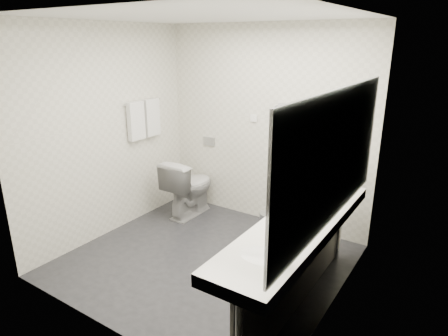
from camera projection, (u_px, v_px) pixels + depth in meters
The scene contains 29 objects.
floor at pixel (205, 260), 4.28m from camera, with size 2.80×2.80×0.00m, color #242429.
ceiling at pixel (201, 16), 3.50m from camera, with size 2.80×2.80×0.00m, color white.
wall_back at pixel (264, 127), 4.92m from camera, with size 2.80×2.80×0.00m, color silver.
wall_front at pixel (98, 190), 2.86m from camera, with size 2.80×2.80×0.00m, color silver.
wall_left at pixel (108, 133), 4.63m from camera, with size 2.60×2.60×0.00m, color silver.
wall_right at pixel (343, 176), 3.16m from camera, with size 2.60×2.60×0.00m, color silver.
vanity_counter at pixel (298, 227), 3.29m from camera, with size 0.55×2.20×0.10m, color white.
vanity_panel at pixel (298, 272), 3.41m from camera, with size 0.03×2.15×0.75m, color gray.
vanity_post_far at pixel (339, 227), 4.22m from camera, with size 0.06×0.06×0.75m, color silver.
mirror at pixel (335, 158), 2.95m from camera, with size 0.02×2.20×1.05m, color #B2BCC6.
basin_near at pixel (261, 258), 2.76m from camera, with size 0.40×0.31×0.05m, color white.
basin_far at pixel (325, 198), 3.79m from camera, with size 0.40×0.31×0.05m, color white.
faucet_near at pixel (287, 254), 2.63m from camera, with size 0.04×0.04×0.15m, color silver.
faucet_far at pixel (346, 194), 3.66m from camera, with size 0.04×0.04×0.15m, color silver.
soap_bottle_a at pixel (298, 218), 3.22m from camera, with size 0.05×0.05×0.11m, color beige.
glass_left at pixel (327, 210), 3.35m from camera, with size 0.07×0.07×0.12m, color silver.
glass_right at pixel (328, 208), 3.40m from camera, with size 0.06×0.06×0.12m, color silver.
toilet at pixel (189, 187), 5.31m from camera, with size 0.45×0.78×0.79m, color white.
flush_plate at pixel (209, 141), 5.45m from camera, with size 0.18×0.02×0.12m, color #B2B5BA.
pedal_bin at pixel (268, 225), 4.76m from camera, with size 0.21×0.21×0.30m, color #B2B5BA.
bin_lid at pixel (268, 214), 4.71m from camera, with size 0.21×0.21×0.01m, color #B2B5BA.
towel_rail at pixel (142, 102), 4.94m from camera, with size 0.02×0.02×0.62m, color silver.
towel_near at pixel (136, 121), 4.90m from camera, with size 0.07×0.24×0.48m, color white.
towel_far at pixel (152, 117), 5.12m from camera, with size 0.07×0.24×0.48m, color white.
dryer_cradle at pixel (282, 110), 4.69m from camera, with size 0.10×0.04×0.14m, color gray.
dryer_barrel at pixel (280, 108), 4.63m from camera, with size 0.08×0.08×0.14m, color gray.
dryer_cord at pixel (281, 130), 4.76m from camera, with size 0.02×0.02×0.35m, color black.
switch_plate_a at pixel (254, 118), 4.96m from camera, with size 0.09×0.02×0.09m, color white.
switch_plate_b at pixel (306, 124), 4.60m from camera, with size 0.09×0.02×0.09m, color white.
Camera 1 is at (2.24, -3.02, 2.30)m, focal length 31.41 mm.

